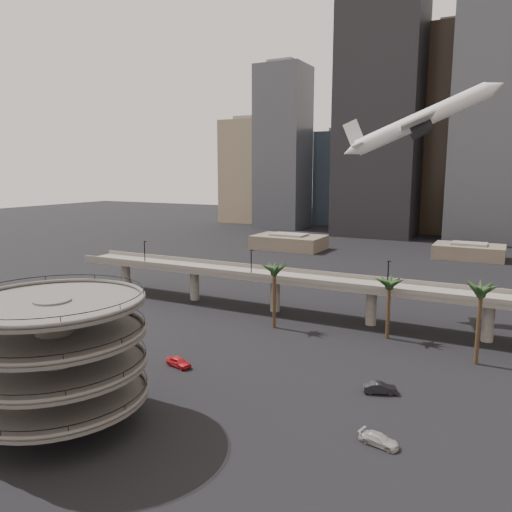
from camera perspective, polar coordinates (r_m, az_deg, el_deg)
The scene contains 10 objects.
ground at distance 65.35m, azimuth -10.58°, elevation -19.41°, with size 700.00×700.00×0.00m, color black.
parking_ramp at distance 67.14m, azimuth -21.93°, elevation -9.95°, with size 22.20×22.20×17.35m.
overpass at distance 108.51m, azimuth 7.47°, elevation -3.28°, with size 130.00×9.30×14.70m.
palm_trees at distance 95.26m, azimuth 18.17°, elevation -3.08°, with size 54.40×18.40×14.00m.
low_buildings at distance 191.18m, azimuth 18.46°, elevation 0.60°, with size 135.00×27.50×6.80m.
skyline at distance 262.99m, azimuth 23.54°, elevation 12.94°, with size 269.00×86.00×136.13m.
airborne_jet at distance 114.83m, azimuth 18.14°, elevation 14.41°, with size 32.96×30.57×16.91m.
car_a at distance 84.14m, azimuth -8.84°, elevation -11.87°, with size 1.91×4.76×1.62m, color red.
car_b at distance 76.24m, azimuth 14.01°, elevation -14.43°, with size 1.69×4.83×1.59m, color black.
car_c at distance 63.61m, azimuth 13.90°, elevation -19.70°, with size 1.92×4.72×1.37m, color #B1B2AE.
Camera 1 is at (35.93, -44.46, 31.68)m, focal length 35.00 mm.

